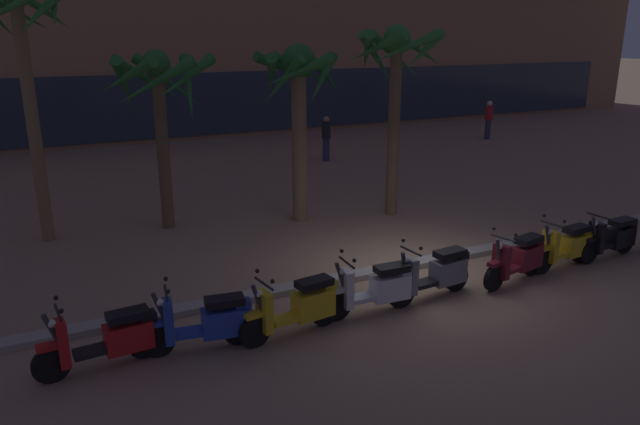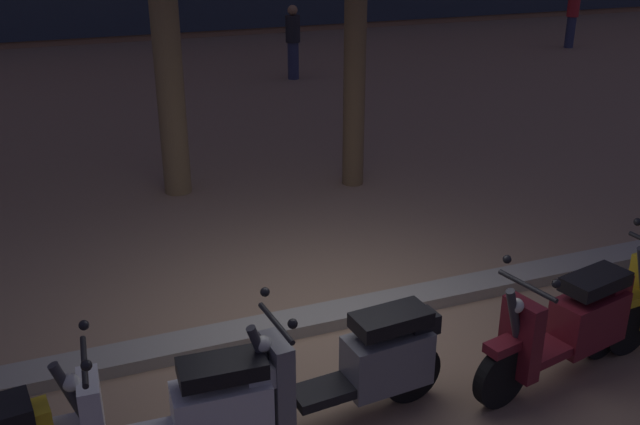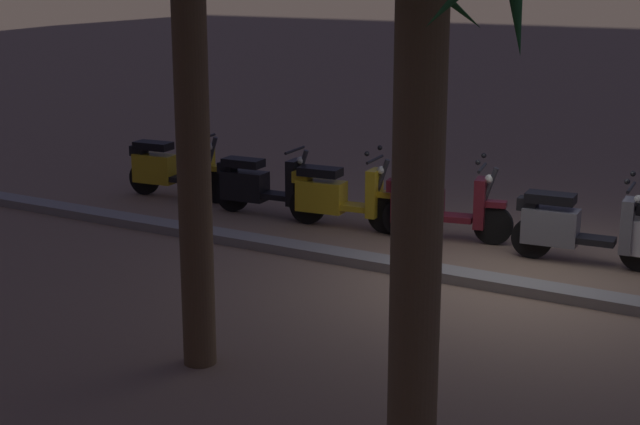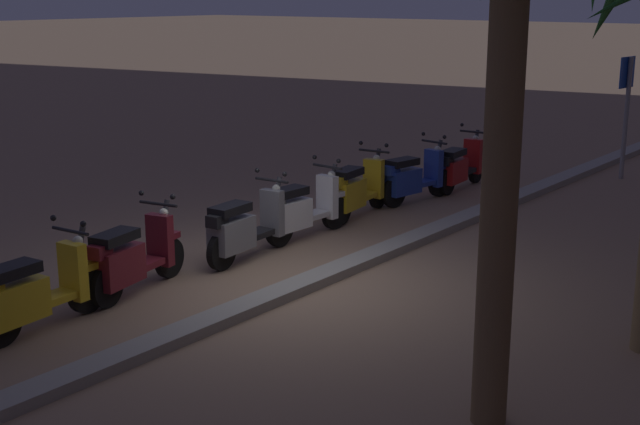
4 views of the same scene
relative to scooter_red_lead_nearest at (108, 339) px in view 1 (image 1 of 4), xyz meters
name	(u,v)px [view 1 (image 1 of 4)]	position (x,y,z in m)	size (l,w,h in m)	color
ground_plane	(414,271)	(6.08, 1.04, -0.44)	(200.00, 200.00, 0.00)	#93755B
curb_strip	(409,265)	(6.08, 1.26, -0.38)	(60.00, 0.36, 0.12)	gray
scooter_red_lead_nearest	(108,339)	(0.00, 0.00, 0.00)	(1.82, 0.56, 1.17)	black
scooter_blue_tail_end	(207,322)	(1.42, -0.13, 0.00)	(1.75, 0.61, 1.17)	black
scooter_yellow_mid_front	(299,307)	(2.89, -0.29, 0.02)	(1.81, 0.60, 1.17)	black
scooter_white_far_back	(377,288)	(4.41, -0.19, 0.01)	(1.77, 0.56, 1.17)	black
scooter_grey_second_in_line	(436,273)	(5.73, -0.12, 0.01)	(1.84, 0.56, 1.17)	black
scooter_maroon_mid_rear	(519,259)	(7.62, -0.24, 0.02)	(1.75, 0.68, 1.17)	black
scooter_yellow_last_in_row	(567,246)	(9.07, -0.11, 0.01)	(1.72, 0.56, 1.17)	black
scooter_black_gap_after_mid	(612,238)	(10.39, -0.15, 0.00)	(1.76, 0.56, 1.04)	black
palm_tree_near_sign	(23,39)	(-0.53, 6.47, 4.11)	(2.29, 2.26, 5.81)	olive
palm_tree_by_mall_entrance	(158,93)	(2.19, 6.15, 2.88)	(2.76, 2.63, 4.34)	brown
palm_tree_mid_walkway	(298,90)	(5.41, 5.30, 2.89)	(2.17, 2.25, 4.45)	olive
palm_tree_far_corner	(395,70)	(7.82, 4.69, 3.36)	(2.35, 2.32, 4.90)	brown
pedestrian_window_shopping	(489,119)	(18.31, 12.80, 0.48)	(0.34, 0.34, 1.74)	#2D3351
pedestrian_by_palm_tree	(326,137)	(9.43, 11.72, 0.45)	(0.34, 0.34, 1.69)	#2D3351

